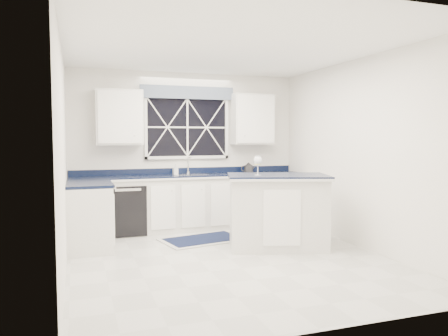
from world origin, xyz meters
name	(u,v)px	position (x,y,z in m)	size (l,w,h in m)	color
ground	(229,259)	(0.00, 0.00, 0.00)	(4.50, 4.50, 0.00)	beige
back_wall	(187,150)	(0.00, 2.25, 1.35)	(4.00, 0.10, 2.70)	white
base_cabinets	(175,205)	(-0.33, 1.78, 0.45)	(3.99, 1.60, 0.90)	silver
countertop	(191,176)	(0.00, 1.95, 0.92)	(3.98, 0.64, 0.04)	black
dishwasher	(126,209)	(-1.10, 1.95, 0.41)	(0.60, 0.58, 0.82)	black
window	(187,123)	(0.00, 2.20, 1.83)	(1.65, 0.09, 1.26)	black
upper_cabinets	(189,118)	(0.00, 2.08, 1.90)	(3.10, 0.34, 0.90)	silver
faucet	(188,165)	(0.00, 2.14, 1.10)	(0.05, 0.20, 0.30)	silver
island	(277,211)	(0.85, 0.35, 0.53)	(1.59, 1.22, 1.04)	silver
rug	(203,239)	(-0.03, 1.11, 0.01)	(1.39, 1.01, 0.02)	#B6B5B0
kettle	(248,168)	(1.08, 2.03, 1.03)	(0.26, 0.18, 0.19)	#323234
wine_glass	(258,162)	(0.55, 0.36, 1.24)	(0.12, 0.12, 0.28)	white
soap_bottle	(175,169)	(-0.25, 2.08, 1.03)	(0.08, 0.08, 0.17)	silver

